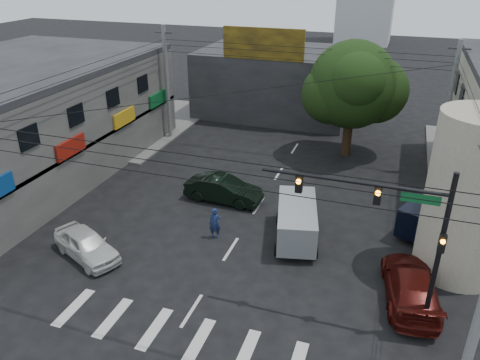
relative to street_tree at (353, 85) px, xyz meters
The scene contains 16 objects.
ground 18.30m from the street_tree, 103.24° to the right, with size 160.00×160.00×0.00m, color black.
sidewalk_far_left 22.67m from the street_tree, behind, with size 16.00×16.00×0.15m, color #514F4C.
building_left 24.68m from the street_tree, 153.43° to the right, with size 14.00×24.00×7.00m, color #474442.
corner_column 14.84m from the street_tree, 61.70° to the right, with size 4.00×4.00×8.00m, color gray.
building_far 12.29m from the street_tree, 131.63° to the left, with size 14.00×10.00×6.00m, color #232326.
billboard 9.17m from the street_tree, 152.86° to the left, with size 7.00×0.30×2.60m, color olive.
street_tree is the anchor object (origin of this frame).
traffic_gantry 18.42m from the street_tree, 78.01° to the right, with size 7.10×0.35×7.20m.
utility_pole_far_left 14.56m from the street_tree, behind, with size 0.32×0.32×9.20m, color #59595B.
utility_pole_far_right 6.63m from the street_tree, ahead, with size 0.32×0.32×9.20m, color #59595B.
dark_sedan 12.75m from the street_tree, 121.89° to the right, with size 4.90×1.91×1.59m, color black.
white_compact 21.48m from the street_tree, 120.79° to the right, with size 4.63×3.36×1.47m, color silver.
maroon_sedan 17.52m from the street_tree, 73.05° to the right, with size 2.92×5.65×1.57m, color #420C09.
silver_minivan 13.71m from the street_tree, 94.35° to the right, with size 3.02×5.09×2.05m, color gray, non-canonical shape.
navy_van 12.07m from the street_tree, 58.52° to the right, with size 3.66×5.24×1.96m, color black, non-canonical shape.
traffic_officer 15.82m from the street_tree, 110.02° to the right, with size 0.72×0.55×1.78m, color #142148.
Camera 1 is at (7.15, -17.32, 14.02)m, focal length 35.00 mm.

